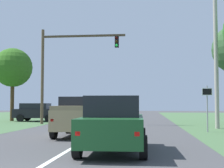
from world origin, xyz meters
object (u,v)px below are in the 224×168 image
(pickup_truck_lead, at_px, (80,116))
(crossing_suv_far, at_px, (37,112))
(utility_pole_right, at_px, (216,59))
(keep_moving_sign, at_px, (207,103))
(extra_tree_2, at_px, (13,68))
(red_suv_near, at_px, (114,123))
(traffic_light, at_px, (63,62))

(pickup_truck_lead, xyz_separation_m, crossing_suv_far, (-6.85, 13.44, -0.12))
(utility_pole_right, bearing_deg, crossing_suv_far, 153.26)
(keep_moving_sign, relative_size, extra_tree_2, 0.38)
(red_suv_near, relative_size, keep_moving_sign, 1.79)
(red_suv_near, bearing_deg, extra_tree_2, 121.84)
(extra_tree_2, bearing_deg, keep_moving_sign, -33.37)
(keep_moving_sign, bearing_deg, traffic_light, 147.85)
(red_suv_near, xyz_separation_m, keep_moving_sign, (4.66, 8.14, 0.73))
(crossing_suv_far, bearing_deg, traffic_light, -48.32)
(utility_pole_right, height_order, extra_tree_2, utility_pole_right)
(traffic_light, relative_size, crossing_suv_far, 1.81)
(crossing_suv_far, height_order, utility_pole_right, utility_pole_right)
(crossing_suv_far, relative_size, extra_tree_2, 0.61)
(pickup_truck_lead, distance_m, crossing_suv_far, 15.09)
(traffic_light, bearing_deg, utility_pole_right, -17.41)
(pickup_truck_lead, bearing_deg, crossing_suv_far, 117.01)
(red_suv_near, bearing_deg, crossing_suv_far, 116.20)
(red_suv_near, relative_size, utility_pole_right, 0.52)
(utility_pole_right, bearing_deg, keep_moving_sign, -112.12)
(red_suv_near, height_order, keep_moving_sign, keep_moving_sign)
(traffic_light, xyz_separation_m, utility_pole_right, (11.44, -3.59, -0.47))
(red_suv_near, relative_size, pickup_truck_lead, 0.98)
(pickup_truck_lead, height_order, extra_tree_2, extra_tree_2)
(pickup_truck_lead, bearing_deg, red_suv_near, -65.98)
(pickup_truck_lead, relative_size, crossing_suv_far, 1.14)
(pickup_truck_lead, xyz_separation_m, traffic_light, (-3.34, 9.49, 4.09))
(red_suv_near, bearing_deg, traffic_light, 111.03)
(red_suv_near, height_order, crossing_suv_far, red_suv_near)
(red_suv_near, height_order, utility_pole_right, utility_pole_right)
(keep_moving_sign, xyz_separation_m, crossing_suv_far, (-13.79, 10.40, -0.82))
(traffic_light, xyz_separation_m, extra_tree_2, (-6.17, 4.37, 0.05))
(pickup_truck_lead, relative_size, extra_tree_2, 0.70)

